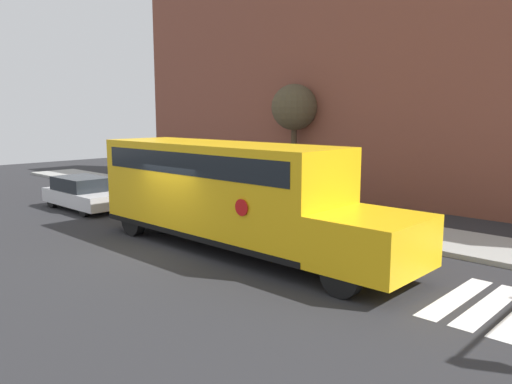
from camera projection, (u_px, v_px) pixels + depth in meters
The scene contains 6 objects.
ground_plane at pixel (168, 249), 15.02m from camera, with size 60.00×60.00×0.00m, color #28282B.
sidewalk_strip at pixel (302, 215), 19.67m from camera, with size 44.00×3.00×0.15m.
building_backdrop at pixel (390, 77), 23.44m from camera, with size 32.00×4.00×11.51m.
school_bus at pixel (229, 190), 14.86m from camera, with size 10.75×2.57×3.18m.
parked_car at pixel (84, 193), 21.28m from camera, with size 4.32×1.79×1.38m.
tree_near_sidewalk at pixel (294, 109), 24.34m from camera, with size 2.25×2.25×5.49m.
Camera 1 is at (11.97, -8.73, 4.04)m, focal length 35.00 mm.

